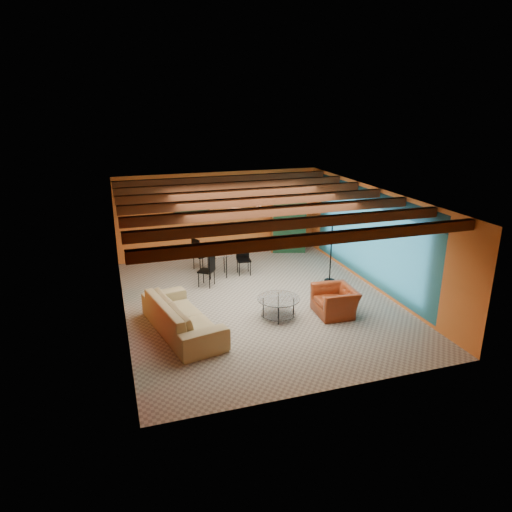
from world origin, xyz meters
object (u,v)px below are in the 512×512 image
object	(u,v)px
armchair	(335,301)
floor_lamp	(331,250)
vase	(216,240)
potted_plant	(287,190)
coffee_table	(278,308)
dining_table	(217,260)
sofa	(182,316)
armoire	(287,225)

from	to	relation	value
armchair	floor_lamp	xyz separation A→B (m)	(0.84, 1.96, 0.59)
vase	potted_plant	bearing A→B (deg)	30.47
potted_plant	coffee_table	bearing A→B (deg)	-113.45
vase	armchair	bearing A→B (deg)	-57.95
dining_table	coffee_table	bearing A→B (deg)	-76.85
potted_plant	vase	world-z (taller)	potted_plant
coffee_table	potted_plant	distance (m)	5.45
sofa	floor_lamp	world-z (taller)	floor_lamp
armchair	armoire	distance (m)	5.01
floor_lamp	potted_plant	world-z (taller)	potted_plant
armchair	potted_plant	distance (m)	5.27
sofa	potted_plant	xyz separation A→B (m)	(4.28, 4.73, 1.67)
armchair	dining_table	distance (m)	3.90
armoire	floor_lamp	world-z (taller)	floor_lamp
coffee_table	floor_lamp	distance (m)	2.88
floor_lamp	potted_plant	size ratio (longest dim) A/B	3.83
coffee_table	sofa	bearing A→B (deg)	-179.72
coffee_table	vase	xyz separation A→B (m)	(-0.72, 3.09, 0.84)
armoire	potted_plant	xyz separation A→B (m)	(0.00, 0.00, 1.14)
sofa	floor_lamp	size ratio (longest dim) A/B	1.43
coffee_table	potted_plant	world-z (taller)	potted_plant
potted_plant	armchair	bearing A→B (deg)	-98.07
potted_plant	vase	distance (m)	3.35
armchair	floor_lamp	size ratio (longest dim) A/B	0.55
armchair	vase	distance (m)	3.97
sofa	armoire	distance (m)	6.40
dining_table	armoire	size ratio (longest dim) A/B	1.05
coffee_table	vase	size ratio (longest dim) A/B	4.74
sofa	dining_table	bearing A→B (deg)	-38.15
armchair	vase	size ratio (longest dim) A/B	4.84
potted_plant	sofa	bearing A→B (deg)	-132.16
armoire	potted_plant	world-z (taller)	potted_plant
floor_lamp	vase	world-z (taller)	floor_lamp
sofa	armchair	xyz separation A→B (m)	(3.58, -0.20, -0.05)
coffee_table	floor_lamp	size ratio (longest dim) A/B	0.54
vase	floor_lamp	bearing A→B (deg)	-24.75
dining_table	vase	size ratio (longest dim) A/B	9.14
dining_table	floor_lamp	distance (m)	3.23
armchair	dining_table	xyz separation A→B (m)	(-2.07, 3.30, 0.17)
armchair	potted_plant	size ratio (longest dim) A/B	2.12
armchair	floor_lamp	world-z (taller)	floor_lamp
potted_plant	vase	size ratio (longest dim) A/B	2.29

